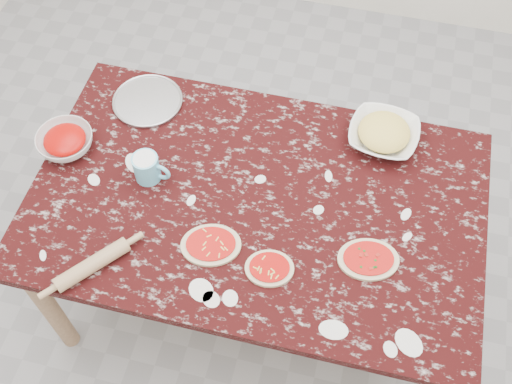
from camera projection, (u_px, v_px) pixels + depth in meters
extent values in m
plane|color=gray|center=(256.00, 289.00, 2.80)|extent=(4.00, 4.00, 0.00)
cube|color=black|center=(256.00, 203.00, 2.19)|extent=(1.60, 1.00, 0.04)
cube|color=tan|center=(256.00, 212.00, 2.24)|extent=(1.50, 0.90, 0.08)
cylinder|color=tan|center=(49.00, 307.00, 2.37)|extent=(0.07, 0.07, 0.71)
cylinder|color=tan|center=(126.00, 140.00, 2.82)|extent=(0.07, 0.07, 0.71)
cylinder|color=tan|center=(443.00, 203.00, 2.63)|extent=(0.07, 0.07, 0.71)
cylinder|color=#B2B2B7|center=(148.00, 101.00, 2.42)|extent=(0.35, 0.35, 0.01)
imported|color=white|center=(66.00, 142.00, 2.27)|extent=(0.27, 0.27, 0.07)
imported|color=white|center=(383.00, 135.00, 2.29)|extent=(0.28, 0.28, 0.06)
cylinder|color=#66C8E9|center=(147.00, 168.00, 2.18)|extent=(0.09, 0.09, 0.11)
torus|color=#66C8E9|center=(160.00, 172.00, 2.17)|extent=(0.08, 0.02, 0.08)
cylinder|color=silver|center=(145.00, 161.00, 2.15)|extent=(0.07, 0.07, 0.01)
ellipsoid|color=beige|center=(211.00, 245.00, 2.06)|extent=(0.24, 0.21, 0.01)
ellipsoid|color=red|center=(211.00, 244.00, 2.06)|extent=(0.20, 0.17, 0.00)
ellipsoid|color=beige|center=(269.00, 268.00, 2.02)|extent=(0.19, 0.16, 0.01)
ellipsoid|color=red|center=(269.00, 267.00, 2.01)|extent=(0.15, 0.13, 0.00)
ellipsoid|color=beige|center=(368.00, 259.00, 2.03)|extent=(0.23, 0.20, 0.01)
ellipsoid|color=red|center=(369.00, 258.00, 2.03)|extent=(0.19, 0.16, 0.00)
cylinder|color=tan|center=(92.00, 265.00, 2.00)|extent=(0.21, 0.23, 0.05)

